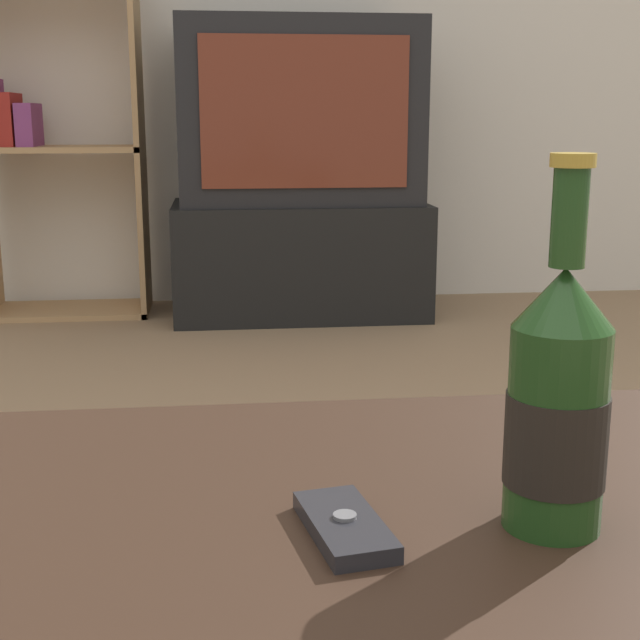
{
  "coord_description": "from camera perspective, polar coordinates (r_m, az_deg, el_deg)",
  "views": [
    {
      "loc": [
        0.0,
        -0.52,
        0.72
      ],
      "look_at": [
        0.1,
        0.4,
        0.51
      ],
      "focal_mm": 50.0,
      "sensor_mm": 36.0,
      "label": 1
    }
  ],
  "objects": [
    {
      "name": "tv_stand",
      "position": [
        3.29,
        -1.31,
        3.95
      ],
      "size": [
        0.91,
        0.48,
        0.41
      ],
      "color": "black",
      "rests_on": "ground_plane"
    },
    {
      "name": "television",
      "position": [
        3.24,
        -1.35,
        13.12
      ],
      "size": [
        0.85,
        0.44,
        0.64
      ],
      "color": "black",
      "rests_on": "tv_stand"
    },
    {
      "name": "bookshelf",
      "position": [
        3.39,
        -16.94,
        10.82
      ],
      "size": [
        0.58,
        0.3,
        1.21
      ],
      "color": "tan",
      "rests_on": "ground_plane"
    },
    {
      "name": "beer_bottle",
      "position": [
        0.7,
        14.95,
        -5.23
      ],
      "size": [
        0.08,
        0.08,
        0.29
      ],
      "color": "#1E4219",
      "rests_on": "coffee_table"
    },
    {
      "name": "cell_phone",
      "position": [
        0.7,
        1.56,
        -13.04
      ],
      "size": [
        0.07,
        0.12,
        0.02
      ],
      "rotation": [
        0.0,
        0.0,
        0.17
      ],
      "color": "#232328",
      "rests_on": "coffee_table"
    }
  ]
}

